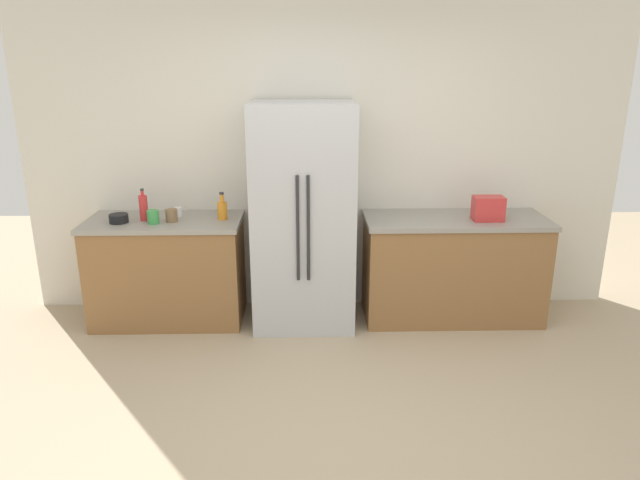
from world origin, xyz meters
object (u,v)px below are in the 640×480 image
at_px(bottle_b, 144,207).
at_px(cup_a, 172,215).
at_px(refrigerator, 303,217).
at_px(cup_b, 178,212).
at_px(bowl_a, 119,218).
at_px(cup_c, 153,217).
at_px(toaster, 488,208).
at_px(bottle_a, 222,209).

relative_size(bottle_b, cup_a, 2.54).
xyz_separation_m(bottle_b, cup_a, (0.23, -0.04, -0.06)).
distance_m(refrigerator, cup_b, 1.06).
bearing_deg(refrigerator, bowl_a, -178.49).
bearing_deg(cup_c, refrigerator, 3.52).
relative_size(toaster, cup_b, 3.30).
bearing_deg(toaster, bowl_a, 179.95).
bearing_deg(cup_a, bottle_b, 169.11).
bearing_deg(cup_b, toaster, -4.40).
bearing_deg(bowl_a, cup_b, 24.08).
bearing_deg(bottle_b, bowl_a, -161.20).
bearing_deg(cup_a, refrigerator, 1.06).
distance_m(toaster, bowl_a, 2.98).
distance_m(refrigerator, bowl_a, 1.48).
xyz_separation_m(bottle_a, cup_a, (-0.40, -0.07, -0.03)).
xyz_separation_m(bottle_b, bowl_a, (-0.19, -0.06, -0.07)).
bearing_deg(bowl_a, bottle_a, 5.94).
bearing_deg(bottle_a, cup_b, 164.32).
distance_m(cup_a, cup_c, 0.14).
xyz_separation_m(toaster, bottle_b, (-2.79, 0.07, 0.01)).
bearing_deg(bottle_a, cup_a, -170.65).
distance_m(refrigerator, cup_a, 1.06).
distance_m(refrigerator, bottle_b, 1.29).
bearing_deg(bowl_a, cup_a, 2.64).
xyz_separation_m(bottle_a, cup_c, (-0.53, -0.12, -0.03)).
bearing_deg(cup_c, bowl_a, 173.07).
height_order(bottle_b, cup_c, bottle_b).
distance_m(toaster, cup_c, 2.69).
relative_size(refrigerator, bottle_b, 6.97).
height_order(cup_a, cup_b, cup_a).
xyz_separation_m(cup_a, bowl_a, (-0.42, -0.02, -0.02)).
bearing_deg(bottle_a, bowl_a, -174.06).
bearing_deg(refrigerator, bottle_a, 175.99).
distance_m(toaster, bottle_b, 2.79).
height_order(refrigerator, bottle_b, refrigerator).
xyz_separation_m(bottle_a, cup_b, (-0.39, 0.11, -0.05)).
bearing_deg(cup_a, cup_c, -158.05).
xyz_separation_m(cup_b, bowl_a, (-0.43, -0.19, -0.00)).
height_order(refrigerator, bottle_a, refrigerator).
bearing_deg(bowl_a, toaster, -0.05).
relative_size(toaster, bottle_a, 1.08).
bearing_deg(cup_b, bottle_a, -15.68).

